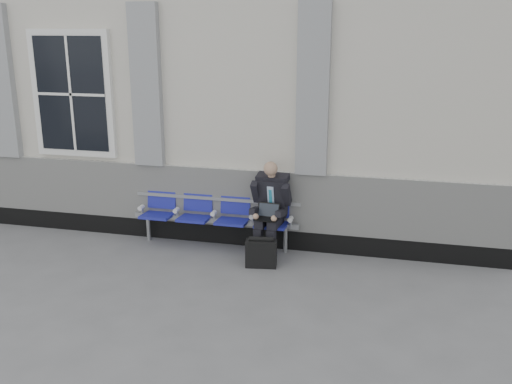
# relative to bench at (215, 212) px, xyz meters

# --- Properties ---
(ground) EXTENTS (70.00, 70.00, 0.00)m
(ground) POSITION_rel_bench_xyz_m (-2.67, -1.32, -0.55)
(ground) COLOR slate
(ground) RESTS_ON ground
(station_building) EXTENTS (14.40, 4.40, 4.49)m
(station_building) POSITION_rel_bench_xyz_m (-2.69, 2.15, 1.67)
(station_building) COLOR beige
(station_building) RESTS_ON ground
(bench) EXTENTS (2.60, 0.47, 0.91)m
(bench) POSITION_rel_bench_xyz_m (0.00, 0.00, 0.00)
(bench) COLOR #9EA0A3
(bench) RESTS_ON ground
(businessman) EXTENTS (0.58, 0.78, 1.41)m
(businessman) POSITION_rel_bench_xyz_m (0.89, -0.13, 0.21)
(businessman) COLOR black
(businessman) RESTS_ON ground
(briefcase) EXTENTS (0.46, 0.24, 0.45)m
(briefcase) POSITION_rel_bench_xyz_m (0.86, -0.61, -0.35)
(briefcase) COLOR black
(briefcase) RESTS_ON ground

